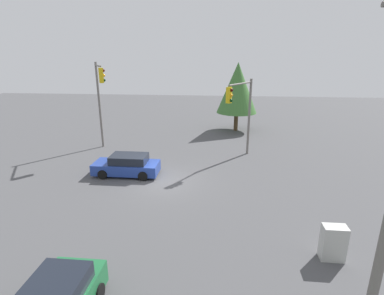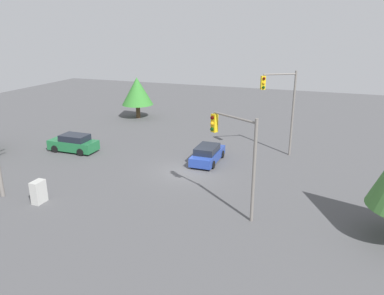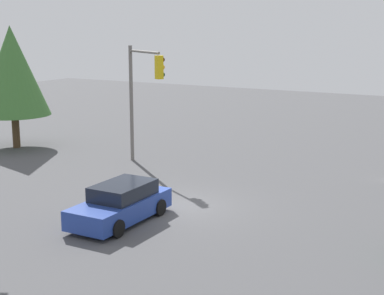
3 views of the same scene
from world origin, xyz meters
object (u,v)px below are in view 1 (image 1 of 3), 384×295
traffic_signal_cross (100,93)px  electrical_cabinet (333,243)px  sedan_blue (127,165)px  traffic_signal_main (242,106)px

traffic_signal_cross → electrical_cabinet: size_ratio=4.93×
traffic_signal_cross → electrical_cabinet: bearing=18.6°
sedan_blue → electrical_cabinet: electrical_cabinet is taller
sedan_blue → traffic_signal_main: traffic_signal_main is taller
traffic_signal_main → electrical_cabinet: size_ratio=4.13×
electrical_cabinet → traffic_signal_main: bearing=104.3°
traffic_signal_cross → electrical_cabinet: traffic_signal_cross is taller
electrical_cabinet → traffic_signal_cross: bearing=137.9°
sedan_blue → traffic_signal_cross: (-3.44, 5.00, 3.99)m
traffic_signal_main → traffic_signal_cross: (-10.82, 1.01, 0.68)m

